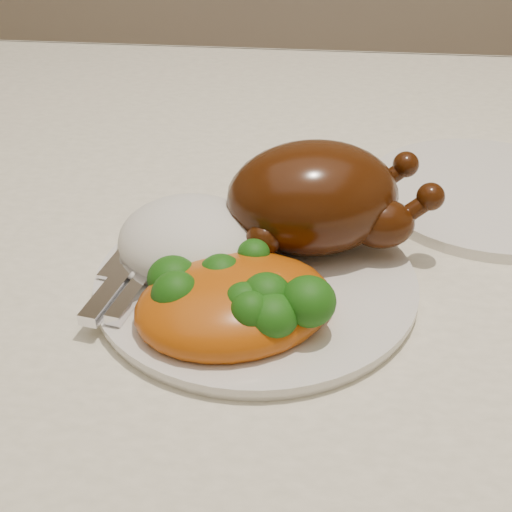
# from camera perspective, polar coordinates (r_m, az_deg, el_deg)

# --- Properties ---
(dining_table) EXTENTS (1.60, 0.90, 0.76)m
(dining_table) POSITION_cam_1_polar(r_m,az_deg,el_deg) (0.70, 0.20, -4.81)
(dining_table) COLOR brown
(dining_table) RESTS_ON floor
(tablecloth) EXTENTS (1.73, 1.03, 0.18)m
(tablecloth) POSITION_cam_1_polar(r_m,az_deg,el_deg) (0.66, 0.21, 0.19)
(tablecloth) COLOR white
(tablecloth) RESTS_ON dining_table
(dinner_plate) EXTENTS (0.29, 0.29, 0.01)m
(dinner_plate) POSITION_cam_1_polar(r_m,az_deg,el_deg) (0.56, 0.00, -2.15)
(dinner_plate) COLOR silver
(dinner_plate) RESTS_ON tablecloth
(side_plate) EXTENTS (0.30, 0.30, 0.01)m
(side_plate) POSITION_cam_1_polar(r_m,az_deg,el_deg) (0.72, 18.03, 4.78)
(side_plate) COLOR silver
(side_plate) RESTS_ON tablecloth
(roast_chicken) EXTENTS (0.19, 0.14, 0.09)m
(roast_chicken) POSITION_cam_1_polar(r_m,az_deg,el_deg) (0.58, 4.96, 4.71)
(roast_chicken) COLOR #3F1B06
(roast_chicken) RESTS_ON dinner_plate
(rice_mound) EXTENTS (0.15, 0.15, 0.07)m
(rice_mound) POSITION_cam_1_polar(r_m,az_deg,el_deg) (0.58, -5.03, 1.09)
(rice_mound) COLOR white
(rice_mound) RESTS_ON dinner_plate
(mac_and_cheese) EXTENTS (0.18, 0.16, 0.06)m
(mac_and_cheese) POSITION_cam_1_polar(r_m,az_deg,el_deg) (0.51, -1.23, -3.62)
(mac_and_cheese) COLOR #CD570D
(mac_and_cheese) RESTS_ON dinner_plate
(cutlery) EXTENTS (0.05, 0.16, 0.01)m
(cutlery) POSITION_cam_1_polar(r_m,az_deg,el_deg) (0.56, -10.21, -1.58)
(cutlery) COLOR silver
(cutlery) RESTS_ON dinner_plate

